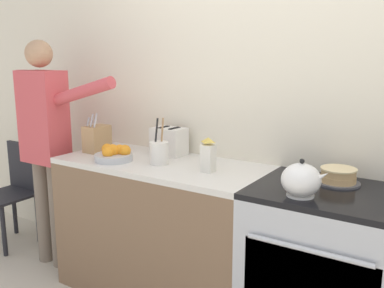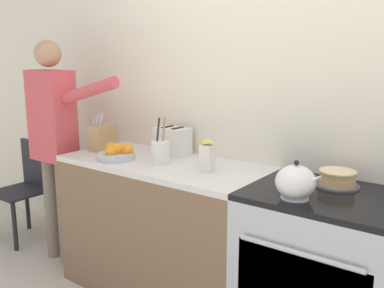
{
  "view_description": "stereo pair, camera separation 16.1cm",
  "coord_description": "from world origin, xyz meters",
  "views": [
    {
      "loc": [
        0.87,
        -1.79,
        1.57
      ],
      "look_at": [
        -0.47,
        0.28,
        1.05
      ],
      "focal_mm": 40.0,
      "sensor_mm": 36.0,
      "label": 1
    },
    {
      "loc": [
        1.0,
        -1.7,
        1.57
      ],
      "look_at": [
        -0.47,
        0.28,
        1.05
      ],
      "focal_mm": 40.0,
      "sensor_mm": 36.0,
      "label": 2
    }
  ],
  "objects": [
    {
      "name": "milk_carton",
      "position": [
        -0.35,
        0.27,
        1.0
      ],
      "size": [
        0.07,
        0.07,
        0.2
      ],
      "color": "white",
      "rests_on": "counter_cabinet"
    },
    {
      "name": "toaster",
      "position": [
        -0.8,
        0.5,
        0.99
      ],
      "size": [
        0.24,
        0.16,
        0.19
      ],
      "color": "silver",
      "rests_on": "counter_cabinet"
    },
    {
      "name": "stove_range",
      "position": [
        0.34,
        0.31,
        0.45
      ],
      "size": [
        0.76,
        0.65,
        0.9
      ],
      "color": "#B7BABF",
      "rests_on": "ground_plane"
    },
    {
      "name": "knife_block",
      "position": [
        -1.28,
        0.3,
        0.99
      ],
      "size": [
        0.12,
        0.17,
        0.27
      ],
      "color": "tan",
      "rests_on": "counter_cabinet"
    },
    {
      "name": "dining_chair",
      "position": [
        -2.24,
        0.29,
        0.48
      ],
      "size": [
        0.4,
        0.4,
        0.84
      ],
      "rotation": [
        0.0,
        0.0,
        0.26
      ],
      "color": "#232328",
      "rests_on": "ground_plane"
    },
    {
      "name": "utensil_crock",
      "position": [
        -0.7,
        0.26,
        0.97
      ],
      "size": [
        0.12,
        0.12,
        0.29
      ],
      "color": "silver",
      "rests_on": "counter_cabinet"
    },
    {
      "name": "fruit_bowl",
      "position": [
        -1.0,
        0.18,
        0.94
      ],
      "size": [
        0.24,
        0.24,
        0.11
      ],
      "color": "#B7BABF",
      "rests_on": "counter_cabinet"
    },
    {
      "name": "layer_cake",
      "position": [
        0.34,
        0.44,
        0.94
      ],
      "size": [
        0.23,
        0.23,
        0.08
      ],
      "color": "#4C4C51",
      "rests_on": "stove_range"
    },
    {
      "name": "counter_cabinet",
      "position": [
        -0.72,
        0.31,
        0.45
      ],
      "size": [
        1.36,
        0.62,
        0.9
      ],
      "color": "brown",
      "rests_on": "ground_plane"
    },
    {
      "name": "tea_kettle",
      "position": [
        0.25,
        0.14,
        0.98
      ],
      "size": [
        0.23,
        0.19,
        0.19
      ],
      "color": "white",
      "rests_on": "stove_range"
    },
    {
      "name": "person_baker",
      "position": [
        -1.67,
        0.18,
        1.0
      ],
      "size": [
        0.94,
        0.2,
        1.67
      ],
      "rotation": [
        0.0,
        0.0,
        0.09
      ],
      "color": "#7A6B5B",
      "rests_on": "ground_plane"
    },
    {
      "name": "wall_back",
      "position": [
        0.0,
        0.64,
        1.3
      ],
      "size": [
        8.0,
        0.04,
        2.6
      ],
      "color": "silver",
      "rests_on": "ground_plane"
    }
  ]
}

